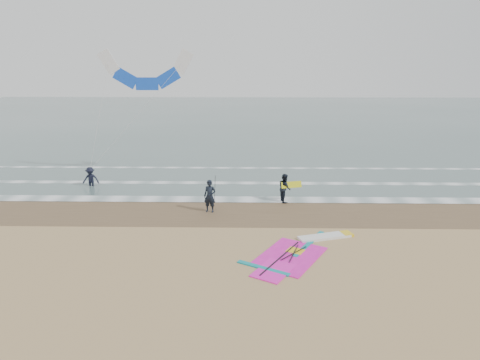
{
  "coord_description": "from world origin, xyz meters",
  "views": [
    {
      "loc": [
        -0.03,
        -17.56,
        8.48
      ],
      "look_at": [
        -0.45,
        5.0,
        2.2
      ],
      "focal_mm": 32.0,
      "sensor_mm": 36.0,
      "label": 1
    }
  ],
  "objects_px": {
    "person_standing": "(210,196)",
    "person_walking": "(285,188)",
    "person_wading": "(90,174)",
    "windsurf_rig": "(301,251)",
    "surf_kite": "(146,73)"
  },
  "relations": [
    {
      "from": "person_standing",
      "to": "surf_kite",
      "type": "height_order",
      "value": "surf_kite"
    },
    {
      "from": "person_standing",
      "to": "person_walking",
      "type": "distance_m",
      "value": 4.9
    },
    {
      "from": "person_walking",
      "to": "person_standing",
      "type": "bearing_deg",
      "value": 100.11
    },
    {
      "from": "person_wading",
      "to": "person_walking",
      "type": "bearing_deg",
      "value": -17.24
    },
    {
      "from": "person_standing",
      "to": "person_walking",
      "type": "bearing_deg",
      "value": 35.87
    },
    {
      "from": "person_standing",
      "to": "person_wading",
      "type": "bearing_deg",
      "value": 162.36
    },
    {
      "from": "person_walking",
      "to": "person_wading",
      "type": "xyz_separation_m",
      "value": [
        -13.27,
        3.09,
        -0.02
      ]
    },
    {
      "from": "person_standing",
      "to": "person_wading",
      "type": "height_order",
      "value": "person_standing"
    },
    {
      "from": "windsurf_rig",
      "to": "person_standing",
      "type": "bearing_deg",
      "value": 131.16
    },
    {
      "from": "surf_kite",
      "to": "windsurf_rig",
      "type": "bearing_deg",
      "value": -53.51
    },
    {
      "from": "person_wading",
      "to": "windsurf_rig",
      "type": "bearing_deg",
      "value": -41.81
    },
    {
      "from": "person_walking",
      "to": "person_wading",
      "type": "height_order",
      "value": "person_walking"
    },
    {
      "from": "person_standing",
      "to": "person_walking",
      "type": "relative_size",
      "value": 1.07
    },
    {
      "from": "person_standing",
      "to": "windsurf_rig",
      "type": "bearing_deg",
      "value": -36.59
    },
    {
      "from": "windsurf_rig",
      "to": "person_walking",
      "type": "xyz_separation_m",
      "value": [
        -0.17,
        7.29,
        0.86
      ]
    }
  ]
}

